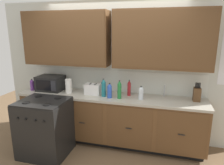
{
  "coord_description": "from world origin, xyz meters",
  "views": [
    {
      "loc": [
        0.94,
        -3.05,
        2.02
      ],
      "look_at": [
        0.05,
        0.27,
        1.15
      ],
      "focal_mm": 33.1,
      "sensor_mm": 36.0,
      "label": 1
    }
  ],
  "objects_px": {
    "toaster": "(93,89)",
    "bottle_red": "(129,88)",
    "bottle_teal": "(104,88)",
    "paper_towel_roll": "(69,86)",
    "bottle_blue": "(110,91)",
    "stove_range": "(45,128)",
    "bottle_violet": "(32,85)",
    "microwave": "(51,83)",
    "bottle_green": "(119,90)",
    "knife_block": "(197,94)",
    "bottle_clear": "(141,93)"
  },
  "relations": [
    {
      "from": "paper_towel_roll",
      "to": "bottle_teal",
      "type": "relative_size",
      "value": 0.82
    },
    {
      "from": "bottle_red",
      "to": "bottle_teal",
      "type": "bearing_deg",
      "value": -159.13
    },
    {
      "from": "paper_towel_roll",
      "to": "knife_block",
      "type": "bearing_deg",
      "value": 3.33
    },
    {
      "from": "bottle_blue",
      "to": "toaster",
      "type": "bearing_deg",
      "value": 160.62
    },
    {
      "from": "knife_block",
      "to": "bottle_teal",
      "type": "height_order",
      "value": "bottle_teal"
    },
    {
      "from": "stove_range",
      "to": "bottle_green",
      "type": "bearing_deg",
      "value": 24.61
    },
    {
      "from": "paper_towel_roll",
      "to": "bottle_green",
      "type": "bearing_deg",
      "value": -4.41
    },
    {
      "from": "bottle_violet",
      "to": "bottle_green",
      "type": "height_order",
      "value": "bottle_green"
    },
    {
      "from": "bottle_red",
      "to": "microwave",
      "type": "bearing_deg",
      "value": -178.13
    },
    {
      "from": "knife_block",
      "to": "bottle_violet",
      "type": "xyz_separation_m",
      "value": [
        -2.97,
        -0.14,
        -0.01
      ]
    },
    {
      "from": "stove_range",
      "to": "bottle_violet",
      "type": "xyz_separation_m",
      "value": [
        -0.6,
        0.58,
        0.54
      ]
    },
    {
      "from": "bottle_clear",
      "to": "bottle_blue",
      "type": "height_order",
      "value": "bottle_blue"
    },
    {
      "from": "knife_block",
      "to": "bottle_red",
      "type": "bearing_deg",
      "value": 179.97
    },
    {
      "from": "toaster",
      "to": "bottle_violet",
      "type": "distance_m",
      "value": 1.22
    },
    {
      "from": "stove_range",
      "to": "bottle_clear",
      "type": "height_order",
      "value": "bottle_clear"
    },
    {
      "from": "paper_towel_roll",
      "to": "bottle_clear",
      "type": "height_order",
      "value": "paper_towel_roll"
    },
    {
      "from": "toaster",
      "to": "bottle_red",
      "type": "relative_size",
      "value": 0.99
    },
    {
      "from": "microwave",
      "to": "bottle_blue",
      "type": "xyz_separation_m",
      "value": [
        1.22,
        -0.16,
        -0.01
      ]
    },
    {
      "from": "paper_towel_roll",
      "to": "bottle_green",
      "type": "xyz_separation_m",
      "value": [
        0.97,
        -0.07,
        0.02
      ]
    },
    {
      "from": "stove_range",
      "to": "bottle_red",
      "type": "height_order",
      "value": "bottle_red"
    },
    {
      "from": "microwave",
      "to": "bottle_violet",
      "type": "height_order",
      "value": "microwave"
    },
    {
      "from": "toaster",
      "to": "paper_towel_roll",
      "type": "height_order",
      "value": "paper_towel_roll"
    },
    {
      "from": "bottle_teal",
      "to": "paper_towel_roll",
      "type": "bearing_deg",
      "value": 177.48
    },
    {
      "from": "bottle_teal",
      "to": "bottle_blue",
      "type": "height_order",
      "value": "bottle_teal"
    },
    {
      "from": "bottle_green",
      "to": "bottle_blue",
      "type": "bearing_deg",
      "value": -178.63
    },
    {
      "from": "microwave",
      "to": "bottle_green",
      "type": "distance_m",
      "value": 1.4
    },
    {
      "from": "paper_towel_roll",
      "to": "stove_range",
      "type": "bearing_deg",
      "value": -105.5
    },
    {
      "from": "bottle_violet",
      "to": "bottle_teal",
      "type": "bearing_deg",
      "value": -0.58
    },
    {
      "from": "paper_towel_roll",
      "to": "bottle_violet",
      "type": "bearing_deg",
      "value": -178.85
    },
    {
      "from": "paper_towel_roll",
      "to": "bottle_violet",
      "type": "distance_m",
      "value": 0.76
    },
    {
      "from": "microwave",
      "to": "bottle_blue",
      "type": "relative_size",
      "value": 1.85
    },
    {
      "from": "bottle_blue",
      "to": "stove_range",
      "type": "bearing_deg",
      "value": -151.89
    },
    {
      "from": "bottle_teal",
      "to": "bottle_red",
      "type": "height_order",
      "value": "bottle_teal"
    },
    {
      "from": "knife_block",
      "to": "toaster",
      "type": "bearing_deg",
      "value": -177.18
    },
    {
      "from": "bottle_red",
      "to": "bottle_violet",
      "type": "bearing_deg",
      "value": -175.55
    },
    {
      "from": "bottle_violet",
      "to": "bottle_green",
      "type": "relative_size",
      "value": 0.7
    },
    {
      "from": "knife_block",
      "to": "stove_range",
      "type": "bearing_deg",
      "value": -163.08
    },
    {
      "from": "microwave",
      "to": "paper_towel_roll",
      "type": "xyz_separation_m",
      "value": [
        0.42,
        -0.08,
        -0.01
      ]
    },
    {
      "from": "bottle_teal",
      "to": "toaster",
      "type": "bearing_deg",
      "value": 162.1
    },
    {
      "from": "bottle_teal",
      "to": "bottle_green",
      "type": "relative_size",
      "value": 1.0
    },
    {
      "from": "toaster",
      "to": "bottle_red",
      "type": "xyz_separation_m",
      "value": [
        0.64,
        0.09,
        0.04
      ]
    },
    {
      "from": "toaster",
      "to": "bottle_violet",
      "type": "relative_size",
      "value": 1.27
    },
    {
      "from": "toaster",
      "to": "bottle_green",
      "type": "height_order",
      "value": "bottle_green"
    },
    {
      "from": "microwave",
      "to": "bottle_teal",
      "type": "xyz_separation_m",
      "value": [
        1.1,
        -0.11,
        0.01
      ]
    },
    {
      "from": "microwave",
      "to": "paper_towel_roll",
      "type": "relative_size",
      "value": 1.85
    },
    {
      "from": "knife_block",
      "to": "bottle_blue",
      "type": "bearing_deg",
      "value": -171.64
    },
    {
      "from": "bottle_violet",
      "to": "bottle_green",
      "type": "xyz_separation_m",
      "value": [
        1.73,
        -0.06,
        0.05
      ]
    },
    {
      "from": "bottle_red",
      "to": "bottle_green",
      "type": "relative_size",
      "value": 0.9
    },
    {
      "from": "bottle_red",
      "to": "bottle_clear",
      "type": "height_order",
      "value": "bottle_red"
    },
    {
      "from": "bottle_violet",
      "to": "toaster",
      "type": "bearing_deg",
      "value": 2.71
    }
  ]
}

